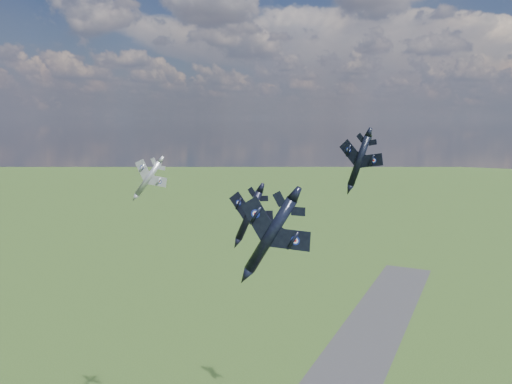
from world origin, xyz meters
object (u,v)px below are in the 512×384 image
at_px(jet_lead_navy, 249,215).
at_px(jet_high_navy, 359,161).
at_px(jet_right_navy, 270,235).
at_px(jet_left_silver, 148,178).

relative_size(jet_lead_navy, jet_high_navy, 0.86).
bearing_deg(jet_right_navy, jet_lead_navy, 115.00).
xyz_separation_m(jet_lead_navy, jet_left_silver, (-27.91, 6.81, 4.66)).
height_order(jet_right_navy, jet_high_navy, jet_high_navy).
bearing_deg(jet_right_navy, jet_high_navy, 83.86).
bearing_deg(jet_left_silver, jet_right_navy, -48.28).
xyz_separation_m(jet_lead_navy, jet_high_navy, (13.07, 29.05, 8.30)).
distance_m(jet_right_navy, jet_high_navy, 51.73).
xyz_separation_m(jet_right_navy, jet_high_navy, (-1.08, 51.39, 5.81)).
bearing_deg(jet_high_navy, jet_left_silver, -139.99).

